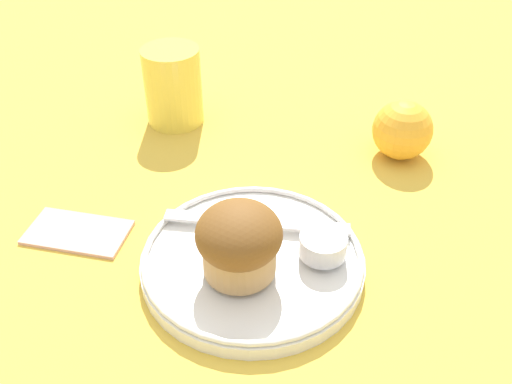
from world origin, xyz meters
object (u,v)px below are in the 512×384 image
(juice_glass, at_px, (173,86))
(muffin, at_px, (239,241))
(orange_fruit, at_px, (402,130))
(butter_knife, at_px, (256,222))

(juice_glass, bearing_deg, muffin, -60.29)
(juice_glass, bearing_deg, orange_fruit, -3.99)
(muffin, xyz_separation_m, orange_fruit, (0.14, 0.25, -0.02))
(orange_fruit, bearing_deg, muffin, -119.05)
(orange_fruit, height_order, juice_glass, juice_glass)
(juice_glass, bearing_deg, butter_knife, -52.95)
(butter_knife, distance_m, juice_glass, 0.26)
(muffin, distance_m, butter_knife, 0.07)
(butter_knife, bearing_deg, juice_glass, 121.62)
(orange_fruit, xyz_separation_m, juice_glass, (-0.29, 0.02, 0.01))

